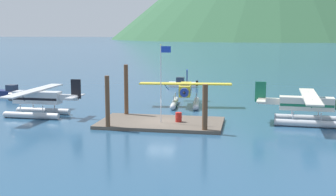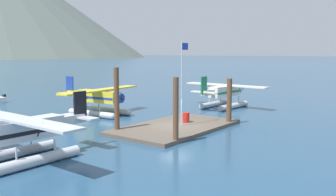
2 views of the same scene
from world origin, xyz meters
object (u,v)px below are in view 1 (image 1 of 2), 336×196
(seaplane_silver_port_fwd, at_px, (37,101))
(seaplane_yellow_bow_centre, at_px, (185,92))
(boat_navy_open_west, at_px, (11,92))
(boat_white_open_north, at_px, (181,84))
(seaplane_cream_stbd_fwd, at_px, (307,107))
(flagpole, at_px, (162,75))
(fuel_drum, at_px, (179,117))

(seaplane_silver_port_fwd, height_order, seaplane_yellow_bow_centre, same)
(seaplane_yellow_bow_centre, bearing_deg, boat_navy_open_west, 171.39)
(boat_white_open_north, height_order, boat_navy_open_west, same)
(seaplane_silver_port_fwd, xyz_separation_m, boat_navy_open_west, (-10.04, 12.29, -1.09))
(seaplane_silver_port_fwd, bearing_deg, seaplane_yellow_bow_centre, 32.20)
(seaplane_cream_stbd_fwd, bearing_deg, boat_navy_open_west, 162.56)
(seaplane_silver_port_fwd, distance_m, seaplane_yellow_bow_centre, 16.29)
(boat_white_open_north, xyz_separation_m, boat_navy_open_west, (-20.74, -13.61, 0.00))
(seaplane_cream_stbd_fwd, xyz_separation_m, boat_navy_open_west, (-36.16, 11.36, -1.09))
(seaplane_silver_port_fwd, height_order, boat_white_open_north, seaplane_silver_port_fwd)
(boat_navy_open_west, bearing_deg, flagpole, -31.75)
(seaplane_silver_port_fwd, relative_size, boat_white_open_north, 2.13)
(flagpole, xyz_separation_m, fuel_drum, (1.42, 0.56, -3.87))
(seaplane_yellow_bow_centre, bearing_deg, flagpole, -93.07)
(seaplane_cream_stbd_fwd, height_order, boat_navy_open_west, seaplane_cream_stbd_fwd)
(flagpole, relative_size, boat_navy_open_west, 1.45)
(seaplane_cream_stbd_fwd, distance_m, seaplane_yellow_bow_centre, 14.57)
(fuel_drum, xyz_separation_m, boat_navy_open_west, (-24.66, 13.82, -0.25))
(boat_navy_open_west, bearing_deg, seaplane_cream_stbd_fwd, -17.44)
(flagpole, height_order, boat_white_open_north, flagpole)
(boat_white_open_north, bearing_deg, seaplane_cream_stbd_fwd, -58.30)
(seaplane_yellow_bow_centre, height_order, boat_white_open_north, seaplane_yellow_bow_centre)
(fuel_drum, xyz_separation_m, seaplane_yellow_bow_centre, (-0.84, 10.22, 0.84))
(seaplane_cream_stbd_fwd, xyz_separation_m, seaplane_yellow_bow_centre, (-12.34, 7.75, 0.00))
(boat_white_open_north, bearing_deg, fuel_drum, -81.86)
(seaplane_cream_stbd_fwd, height_order, seaplane_silver_port_fwd, same)
(seaplane_silver_port_fwd, xyz_separation_m, seaplane_yellow_bow_centre, (13.78, 8.68, 0.00))
(seaplane_silver_port_fwd, relative_size, boat_navy_open_west, 2.14)
(seaplane_cream_stbd_fwd, height_order, boat_white_open_north, seaplane_cream_stbd_fwd)
(flagpole, relative_size, boat_white_open_north, 1.44)
(seaplane_cream_stbd_fwd, xyz_separation_m, boat_white_open_north, (-15.43, 24.97, -1.09))
(flagpole, height_order, seaplane_silver_port_fwd, flagpole)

